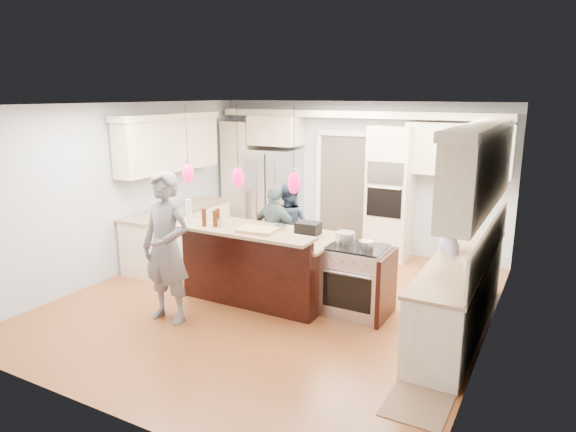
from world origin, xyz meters
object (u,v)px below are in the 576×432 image
refrigerator (275,195)px  person_far_left (289,227)px  island_range (359,281)px  person_bar_end (166,248)px  kitchen_island (263,264)px

refrigerator → person_far_left: size_ratio=1.22×
person_far_left → island_range: bearing=150.3°
island_range → person_bar_end: bearing=-147.3°
kitchen_island → person_far_left: 1.15m
kitchen_island → island_range: (1.41, 0.08, -0.03)m
person_bar_end → person_far_left: bearing=78.1°
kitchen_island → person_bar_end: person_bar_end is taller
island_range → person_bar_end: 2.50m
kitchen_island → person_far_left: size_ratio=1.42×
island_range → refrigerator: bearing=137.4°
person_far_left → person_bar_end: bearing=82.1°
refrigerator → person_far_left: (1.11, -1.46, -0.16)m
person_far_left → kitchen_island: bearing=103.1°
person_bar_end → refrigerator: bearing=98.8°
refrigerator → island_range: (2.71, -2.49, -0.44)m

